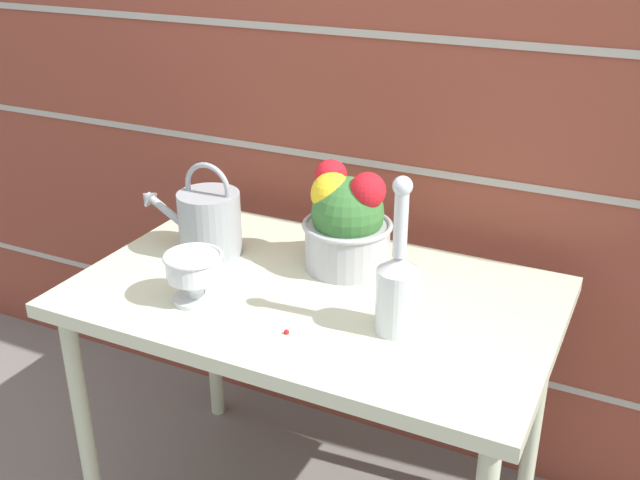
# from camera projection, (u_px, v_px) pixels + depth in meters

# --- Properties ---
(brick_wall) EXTENTS (3.60, 0.08, 2.20)m
(brick_wall) POSITION_uv_depth(u_px,v_px,m) (393.00, 100.00, 2.07)
(brick_wall) COLOR brown
(brick_wall) RESTS_ON ground_plane
(patio_table) EXTENTS (1.16, 0.72, 0.74)m
(patio_table) POSITION_uv_depth(u_px,v_px,m) (314.00, 317.00, 1.85)
(patio_table) COLOR beige
(patio_table) RESTS_ON ground_plane
(watering_can) EXTENTS (0.31, 0.17, 0.25)m
(watering_can) POSITION_uv_depth(u_px,v_px,m) (208.00, 221.00, 1.98)
(watering_can) COLOR #93999E
(watering_can) RESTS_ON patio_table
(crystal_pedestal_bowl) EXTENTS (0.14, 0.14, 0.12)m
(crystal_pedestal_bowl) POSITION_uv_depth(u_px,v_px,m) (194.00, 271.00, 1.74)
(crystal_pedestal_bowl) COLOR silver
(crystal_pedestal_bowl) RESTS_ON patio_table
(flower_planter) EXTENTS (0.23, 0.23, 0.27)m
(flower_planter) POSITION_uv_depth(u_px,v_px,m) (347.00, 222.00, 1.88)
(flower_planter) COLOR #ADADB2
(flower_planter) RESTS_ON patio_table
(glass_decanter) EXTENTS (0.09, 0.09, 0.36)m
(glass_decanter) POSITION_uv_depth(u_px,v_px,m) (398.00, 285.00, 1.60)
(glass_decanter) COLOR silver
(glass_decanter) RESTS_ON patio_table
(fallen_petal) EXTENTS (0.01, 0.01, 0.01)m
(fallen_petal) POSITION_uv_depth(u_px,v_px,m) (287.00, 332.00, 1.63)
(fallen_petal) COLOR red
(fallen_petal) RESTS_ON patio_table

